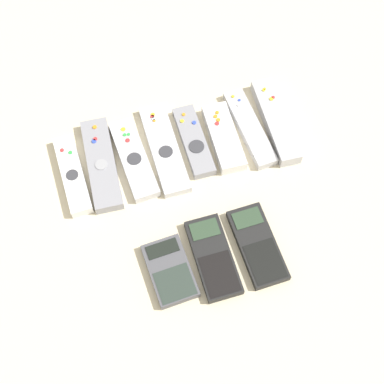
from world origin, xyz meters
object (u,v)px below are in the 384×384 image
Objects in this scene: remote_2 at (134,159)px; remote_3 at (164,149)px; remote_4 at (194,141)px; remote_6 at (250,128)px; remote_5 at (224,137)px; remote_0 at (73,175)px; calculator_1 at (215,257)px; calculator_2 at (257,245)px; remote_7 at (275,121)px; calculator_0 at (170,271)px; remote_1 at (101,164)px.

remote_2 is 0.06m from remote_3.
remote_4 and remote_6 have the same top height.
remote_0 is at bearing -178.37° from remote_5.
calculator_1 reaches higher than calculator_2.
calculator_1 is at bearing -72.91° from remote_2.
remote_6 is at bearing -0.79° from remote_0.
remote_3 is at bearing 175.90° from remote_6.
calculator_0 is (-0.29, -0.24, -0.00)m from remote_7.
remote_0 reaches higher than remote_4.
remote_3 is 0.18m from remote_6.
remote_6 is 0.05m from remote_7.
remote_4 is at bearing 175.77° from remote_6.
remote_3 is 0.23m from remote_7.
calculator_1 is (-0.03, -0.24, -0.00)m from remote_4.
remote_4 is 0.25m from calculator_1.
remote_7 is (0.11, 0.01, 0.00)m from remote_5.
calculator_2 is at bearing -0.11° from calculator_1.
calculator_1 is 0.99× the size of calculator_2.
remote_6 is at bearing -2.62° from remote_2.
remote_2 is at bearing -177.13° from remote_4.
calculator_1 is at bearing -83.48° from remote_3.
calculator_1 is (0.08, 0.00, 0.00)m from calculator_0.
remote_3 is (0.13, 0.00, -0.00)m from remote_1.
remote_5 is (0.25, -0.01, 0.00)m from remote_1.
remote_2 is at bearing 124.10° from calculator_2.
remote_6 is (0.36, 0.01, -0.00)m from remote_0.
calculator_0 is at bearing -71.10° from remote_1.
remote_0 is 1.13× the size of calculator_1.
remote_6 is 1.23× the size of calculator_1.
remote_6 and calculator_1 have the same top height.
remote_4 is 0.12m from remote_6.
remote_4 is at bearing 99.32° from calculator_2.
remote_3 and calculator_0 have the same top height.
remote_5 is at bearing 0.71° from remote_1.
remote_0 is 1.12× the size of remote_5.
calculator_0 is (0.13, -0.24, -0.00)m from remote_0.
remote_3 is at bearing 0.69° from remote_0.
remote_6 is at bearing -0.48° from remote_4.
remote_1 is 0.19m from remote_4.
remote_7 reaches higher than remote_3.
remote_1 is at bearing 179.77° from remote_5.
remote_2 is 1.14× the size of remote_4.
remote_0 is 0.85× the size of remote_1.
calculator_0 is (-0.06, -0.25, 0.00)m from remote_3.
remote_3 and remote_6 have the same top height.
calculator_2 is at bearing -40.79° from remote_0.
remote_5 is at bearing 85.44° from calculator_2.
remote_7 is at bearing -1.19° from remote_0.
remote_0 is at bearing -177.06° from remote_7.
remote_7 is at bearing -0.64° from remote_3.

